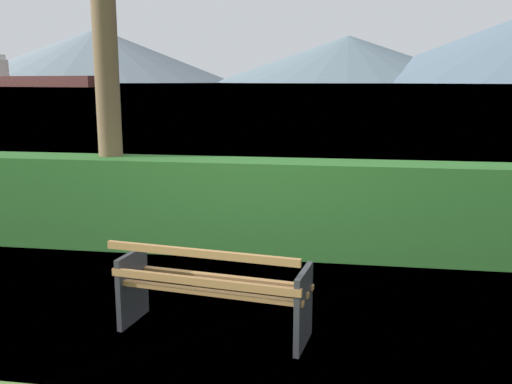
% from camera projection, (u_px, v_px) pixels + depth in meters
% --- Properties ---
extents(ground_plane, '(1400.00, 1400.00, 0.00)m').
position_uv_depth(ground_plane, '(215.00, 331.00, 5.10)').
color(ground_plane, '#567A38').
extents(water_surface, '(620.00, 620.00, 0.00)m').
position_uv_depth(water_surface, '(346.00, 85.00, 304.17)').
color(water_surface, slate).
rests_on(water_surface, ground_plane).
extents(park_bench, '(1.78, 0.81, 0.87)m').
position_uv_depth(park_bench, '(212.00, 289.00, 4.96)').
color(park_bench, '#A0703F').
rests_on(park_bench, ground_plane).
extents(hedge_row, '(9.99, 0.66, 1.23)m').
position_uv_depth(hedge_row, '(257.00, 207.00, 7.36)').
color(hedge_row, '#2D6B28').
rests_on(hedge_row, ground_plane).
extents(cargo_ship_large, '(61.87, 26.02, 11.69)m').
position_uv_depth(cargo_ship_large, '(20.00, 78.00, 203.26)').
color(cargo_ship_large, '#471E19').
rests_on(cargo_ship_large, water_surface).
extents(distant_hills, '(831.89, 431.15, 81.00)m').
position_uv_depth(distant_hills, '(435.00, 46.00, 551.45)').
color(distant_hills, gray).
rests_on(distant_hills, ground_plane).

